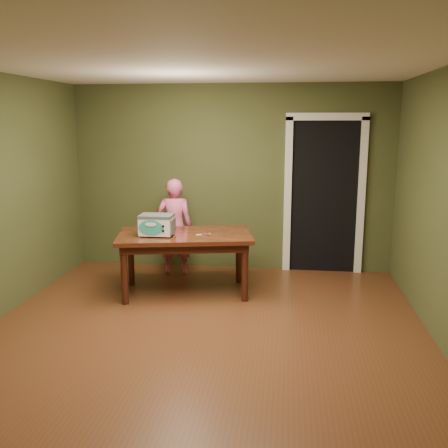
{
  "coord_description": "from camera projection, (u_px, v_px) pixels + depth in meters",
  "views": [
    {
      "loc": [
        0.8,
        -4.47,
        2.09
      ],
      "look_at": [
        0.09,
        1.0,
        0.95
      ],
      "focal_mm": 40.0,
      "sensor_mm": 36.0,
      "label": 1
    }
  ],
  "objects": [
    {
      "name": "doorway",
      "position": [
        323.0,
        194.0,
        7.19
      ],
      "size": [
        1.1,
        0.66,
        2.25
      ],
      "color": "black",
      "rests_on": "ground"
    },
    {
      "name": "room_shell",
      "position": [
        200.0,
        164.0,
        4.52
      ],
      "size": [
        4.52,
        5.02,
        2.61
      ],
      "color": "#454B28",
      "rests_on": "ground"
    },
    {
      "name": "floor",
      "position": [
        202.0,
        339.0,
        4.86
      ],
      "size": [
        5.0,
        5.0,
        0.0
      ],
      "primitive_type": "plane",
      "color": "#5D2F1A",
      "rests_on": "ground"
    },
    {
      "name": "baking_pan",
      "position": [
        205.0,
        234.0,
        5.96
      ],
      "size": [
        0.1,
        0.1,
        0.02
      ],
      "color": "silver",
      "rests_on": "dining_table"
    },
    {
      "name": "child",
      "position": [
        175.0,
        227.0,
        6.83
      ],
      "size": [
        0.51,
        0.36,
        1.34
      ],
      "primitive_type": "imported",
      "rotation": [
        0.0,
        0.0,
        3.22
      ],
      "color": "#DF5C8A",
      "rests_on": "floor"
    },
    {
      "name": "dining_table",
      "position": [
        185.0,
        242.0,
        6.07
      ],
      "size": [
        1.75,
        1.2,
        0.75
      ],
      "rotation": [
        0.0,
        0.0,
        0.2
      ],
      "color": "black",
      "rests_on": "floor"
    },
    {
      "name": "spatula",
      "position": [
        203.0,
        234.0,
        6.01
      ],
      "size": [
        0.17,
        0.11,
        0.01
      ],
      "primitive_type": "cube",
      "rotation": [
        0.0,
        0.0,
        0.54
      ],
      "color": "#F8F56B",
      "rests_on": "dining_table"
    },
    {
      "name": "toy_oven",
      "position": [
        157.0,
        224.0,
        5.92
      ],
      "size": [
        0.42,
        0.29,
        0.26
      ],
      "rotation": [
        0.0,
        0.0,
        0.01
      ],
      "color": "#4C4F54",
      "rests_on": "dining_table"
    }
  ]
}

